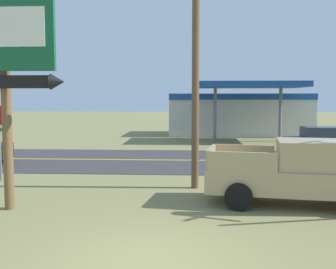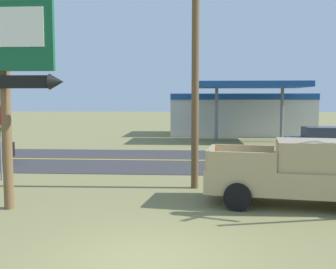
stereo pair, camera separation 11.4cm
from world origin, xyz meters
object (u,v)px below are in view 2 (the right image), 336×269
motel_sign (4,60)px  gas_station (240,113)px  utility_pole (195,55)px  car_blue_mid_lane (326,141)px  stop_sign (0,129)px  pickup_tan_parked_on_lawn (296,173)px

motel_sign → gas_station: bearing=69.1°
utility_pole → car_blue_mid_lane: (7.26, 8.34, -3.90)m
car_blue_mid_lane → motel_sign: bearing=-137.5°
motel_sign → stop_sign: motel_sign is taller
utility_pole → gas_station: bearing=79.2°
stop_sign → pickup_tan_parked_on_lawn: 11.07m
pickup_tan_parked_on_lawn → car_blue_mid_lane: 11.30m
car_blue_mid_lane → utility_pole: bearing=-131.0°
pickup_tan_parked_on_lawn → car_blue_mid_lane: pickup_tan_parked_on_lawn is taller
stop_sign → pickup_tan_parked_on_lawn: bearing=-16.0°
motel_sign → utility_pole: bearing=30.8°
pickup_tan_parked_on_lawn → car_blue_mid_lane: (4.24, 10.47, -0.13)m
stop_sign → pickup_tan_parked_on_lawn: stop_sign is taller
gas_station → car_blue_mid_lane: bearing=-76.4°
stop_sign → utility_pole: size_ratio=0.34×
stop_sign → gas_station: 23.66m
motel_sign → car_blue_mid_lane: size_ratio=1.47×
stop_sign → utility_pole: (7.57, -0.90, 2.70)m
utility_pole → pickup_tan_parked_on_lawn: bearing=-35.3°
stop_sign → pickup_tan_parked_on_lawn: size_ratio=0.54×
motel_sign → gas_station: size_ratio=0.51×
pickup_tan_parked_on_lawn → motel_sign: bearing=-172.8°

